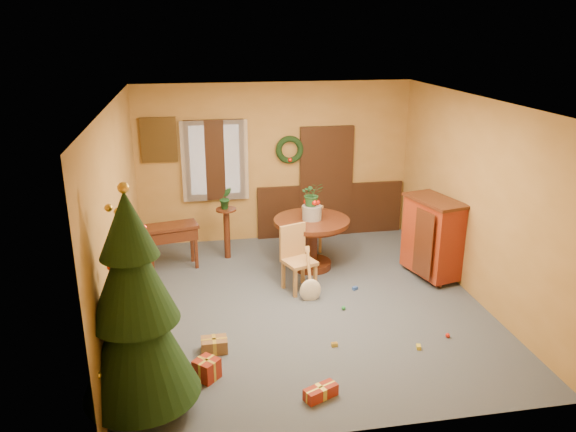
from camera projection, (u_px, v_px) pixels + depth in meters
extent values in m
plane|color=#333B4A|center=(305.00, 303.00, 8.16)|extent=(5.50, 5.50, 0.00)
plane|color=silver|center=(308.00, 102.00, 7.23)|extent=(5.50, 5.50, 0.00)
plane|color=olive|center=(275.00, 163.00, 10.26)|extent=(5.00, 0.00, 5.00)
plane|color=olive|center=(368.00, 300.00, 5.13)|extent=(5.00, 0.00, 5.00)
plane|color=olive|center=(118.00, 219.00, 7.28)|extent=(0.00, 5.50, 5.50)
plane|color=olive|center=(475.00, 199.00, 8.11)|extent=(0.00, 5.50, 5.50)
cube|color=black|center=(330.00, 210.00, 10.70)|extent=(2.80, 0.06, 1.00)
cube|color=black|center=(326.00, 182.00, 10.50)|extent=(1.00, 0.08, 2.10)
cube|color=white|center=(326.00, 184.00, 10.54)|extent=(0.80, 0.03, 1.90)
cube|color=black|center=(215.00, 160.00, 10.00)|extent=(1.05, 0.08, 1.45)
cube|color=white|center=(215.00, 160.00, 10.02)|extent=(0.88, 0.03, 1.25)
cube|color=white|center=(193.00, 162.00, 9.89)|extent=(0.42, 0.02, 1.45)
cube|color=white|center=(236.00, 160.00, 10.01)|extent=(0.42, 0.02, 1.45)
torus|color=black|center=(290.00, 150.00, 10.14)|extent=(0.51, 0.11, 0.51)
cube|color=#4C3819|center=(159.00, 140.00, 9.72)|extent=(0.62, 0.05, 0.78)
cube|color=gray|center=(159.00, 140.00, 9.75)|extent=(0.48, 0.02, 0.62)
cylinder|color=black|center=(312.00, 221.00, 9.11)|extent=(1.24, 1.24, 0.07)
cylinder|color=black|center=(312.00, 225.00, 9.13)|extent=(1.11, 1.11, 0.04)
cylinder|color=black|center=(311.00, 244.00, 9.24)|extent=(0.20, 0.20, 0.69)
cylinder|color=black|center=(311.00, 264.00, 9.35)|extent=(0.66, 0.66, 0.11)
cylinder|color=slate|center=(312.00, 212.00, 9.06)|extent=(0.31, 0.31, 0.23)
imported|color=#1E4C23|center=(312.00, 194.00, 8.96)|extent=(0.35, 0.31, 0.39)
cube|color=#A57A42|center=(299.00, 262.00, 8.42)|extent=(0.56, 0.56, 0.05)
cube|color=#A57A42|center=(293.00, 240.00, 8.49)|extent=(0.42, 0.19, 0.52)
cube|color=#A57A42|center=(303.00, 270.00, 8.73)|extent=(0.06, 0.06, 0.44)
cube|color=#A57A42|center=(283.00, 275.00, 8.56)|extent=(0.06, 0.06, 0.44)
cube|color=#A57A42|center=(315.00, 278.00, 8.44)|extent=(0.06, 0.06, 0.44)
cube|color=#A57A42|center=(295.00, 284.00, 8.27)|extent=(0.06, 0.06, 0.44)
cube|color=#A57A42|center=(310.00, 229.00, 9.97)|extent=(0.39, 0.39, 0.05)
cube|color=#A57A42|center=(312.00, 219.00, 9.73)|extent=(0.38, 0.04, 0.45)
cube|color=#A57A42|center=(303.00, 243.00, 9.86)|extent=(0.04, 0.04, 0.39)
cube|color=#A57A42|center=(320.00, 242.00, 9.92)|extent=(0.04, 0.04, 0.39)
cube|color=#A57A42|center=(299.00, 237.00, 10.15)|extent=(0.04, 0.04, 0.39)
cube|color=#A57A42|center=(316.00, 236.00, 10.21)|extent=(0.04, 0.04, 0.39)
cylinder|color=black|center=(227.00, 234.00, 9.63)|extent=(0.11, 0.11, 0.87)
cylinder|color=black|center=(226.00, 210.00, 9.49)|extent=(0.35, 0.35, 0.03)
imported|color=#19471E|center=(226.00, 198.00, 9.42)|extent=(0.24, 0.21, 0.38)
cylinder|color=#382111|center=(144.00, 399.00, 5.86)|extent=(0.15, 0.15, 0.26)
cone|color=black|center=(137.00, 332.00, 5.61)|extent=(1.20, 1.20, 1.42)
cone|color=black|center=(132.00, 272.00, 5.40)|extent=(0.87, 0.87, 1.04)
cone|color=black|center=(127.00, 224.00, 5.24)|extent=(0.57, 0.57, 0.66)
sphere|color=gold|center=(123.00, 188.00, 5.12)|extent=(0.11, 0.11, 0.11)
cube|color=black|center=(171.00, 227.00, 9.12)|extent=(0.92, 0.59, 0.05)
cube|color=black|center=(171.00, 234.00, 9.16)|extent=(0.87, 0.54, 0.18)
cube|color=black|center=(150.00, 250.00, 9.18)|extent=(0.11, 0.30, 0.70)
cube|color=black|center=(195.00, 247.00, 9.30)|extent=(0.11, 0.30, 0.70)
cube|color=#61130B|center=(432.00, 237.00, 8.82)|extent=(0.70, 1.05, 1.19)
cube|color=black|center=(435.00, 200.00, 8.62)|extent=(0.77, 1.12, 0.05)
cylinder|color=black|center=(440.00, 285.00, 8.65)|extent=(0.07, 0.07, 0.09)
cylinder|color=black|center=(419.00, 264.00, 9.40)|extent=(0.07, 0.07, 0.09)
cube|color=brown|center=(214.00, 345.00, 6.94)|extent=(0.32, 0.24, 0.17)
cube|color=gold|center=(214.00, 345.00, 6.94)|extent=(0.32, 0.04, 0.17)
cube|color=gold|center=(214.00, 345.00, 6.94)|extent=(0.05, 0.24, 0.17)
cube|color=maroon|center=(207.00, 369.00, 6.39)|extent=(0.34, 0.34, 0.24)
cube|color=gold|center=(207.00, 369.00, 6.39)|extent=(0.20, 0.20, 0.25)
cube|color=gold|center=(207.00, 369.00, 6.39)|extent=(0.20, 0.20, 0.25)
cube|color=brown|center=(146.00, 389.00, 6.11)|extent=(0.32, 0.27, 0.15)
cube|color=gold|center=(146.00, 389.00, 6.11)|extent=(0.27, 0.12, 0.15)
cube|color=gold|center=(146.00, 389.00, 6.11)|extent=(0.10, 0.19, 0.15)
cube|color=maroon|center=(321.00, 392.00, 6.07)|extent=(0.41, 0.30, 0.13)
cube|color=gold|center=(321.00, 392.00, 6.07)|extent=(0.36, 0.18, 0.14)
cube|color=gold|center=(321.00, 392.00, 6.07)|extent=(0.11, 0.17, 0.14)
cube|color=#274DAA|center=(355.00, 288.00, 8.57)|extent=(0.09, 0.08, 0.05)
sphere|color=#24853D|center=(344.00, 308.00, 7.96)|extent=(0.06, 0.06, 0.06)
cube|color=gold|center=(419.00, 347.00, 7.00)|extent=(0.07, 0.09, 0.05)
sphere|color=red|center=(448.00, 335.00, 7.25)|extent=(0.06, 0.06, 0.06)
cube|color=gold|center=(334.00, 345.00, 7.06)|extent=(0.08, 0.05, 0.05)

